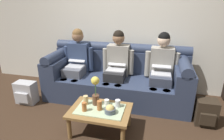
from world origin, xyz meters
name	(u,v)px	position (x,y,z in m)	size (l,w,h in m)	color
ground_plane	(98,138)	(0.00, 0.00, 0.00)	(14.00, 14.00, 0.00)	#382619
back_wall_patterned	(124,14)	(0.00, 1.70, 1.45)	(6.00, 0.12, 2.90)	silver
couch	(117,78)	(0.00, 1.17, 0.37)	(2.49, 0.88, 0.96)	#2D3851
person_left	(77,60)	(-0.76, 1.17, 0.66)	(0.56, 0.67, 1.22)	#595B66
person_middle	(117,63)	(0.00, 1.17, 0.66)	(0.56, 0.67, 1.22)	#232326
person_right	(161,67)	(0.76, 1.17, 0.66)	(0.56, 0.67, 1.22)	#383D4C
coffee_table	(100,112)	(0.00, 0.14, 0.30)	(0.80, 0.55, 0.36)	olive
flower_vase	(96,90)	(-0.09, 0.24, 0.58)	(0.11, 0.11, 0.41)	brown
snack_bowl	(110,110)	(0.15, 0.09, 0.41)	(0.14, 0.14, 0.12)	#4C5666
cup_near_left	(100,105)	(0.00, 0.12, 0.43)	(0.06, 0.06, 0.13)	#B26633
cup_near_right	(86,100)	(-0.23, 0.21, 0.42)	(0.07, 0.07, 0.12)	#DBB77A
cup_far_center	(107,102)	(0.06, 0.26, 0.40)	(0.07, 0.07, 0.08)	white
cup_far_left	(84,107)	(-0.18, 0.05, 0.42)	(0.06, 0.06, 0.12)	#B26633
cup_far_right	(118,103)	(0.21, 0.25, 0.41)	(0.07, 0.07, 0.10)	silver
backpack_right	(206,113)	(1.42, 0.67, 0.19)	(0.29, 0.27, 0.39)	#2D2319
backpack_left	(26,93)	(-1.49, 0.58, 0.19)	(0.34, 0.25, 0.38)	#B7B7BC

